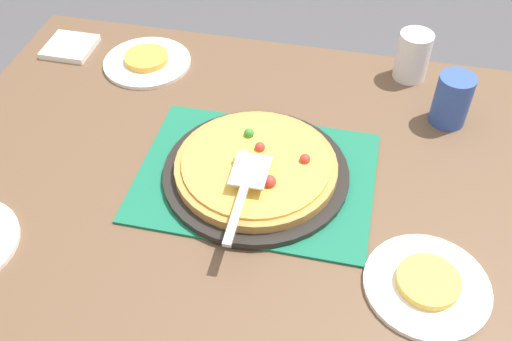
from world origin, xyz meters
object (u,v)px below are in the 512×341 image
Objects in this scene: served_slice_right at (147,58)px; cup_far at (413,56)px; napkin_stack at (70,47)px; plate_far_right at (147,62)px; pizza at (256,166)px; pizza_server at (245,188)px; pizza_pan at (256,173)px; plate_near_left at (427,286)px; served_slice_left at (428,281)px; cup_near at (452,100)px.

served_slice_right is 0.66m from cup_far.
plate_far_right is at bearing 175.20° from napkin_stack.
pizza_server reaches higher than pizza.
pizza_server is (-0.00, 0.10, 0.06)m from pizza_pan.
pizza is 1.50× the size of plate_far_right.
pizza_pan is at bearing -29.43° from plate_near_left.
served_slice_left is 0.92× the size of cup_near.
pizza_server is at bearing 43.86° from cup_near.
plate_far_right is at bearing 0.00° from served_slice_right.
cup_far is at bearing -172.03° from plate_far_right.
cup_far is at bearing -175.23° from napkin_stack.
pizza_server is at bearing 129.77° from plate_far_right.
pizza is at bearing 35.17° from cup_near.
plate_near_left is at bearing 150.57° from pizza_pan.
served_slice_right is at bearing -4.79° from cup_near.
cup_far is (-0.29, -0.42, 0.05)m from pizza_pan.
pizza_server is 0.73m from napkin_stack.
served_slice_right is 0.92× the size of cup_near.
served_slice_right is 0.22m from napkin_stack.
pizza_pan is 1.73× the size of plate_near_left.
cup_near reaches higher than served_slice_left.
cup_near reaches higher than plate_near_left.
napkin_stack is (0.92, -0.55, -0.01)m from served_slice_left.
cup_near is at bearing -136.14° from pizza_server.
pizza_server is at bearing 90.41° from pizza_pan.
served_slice_right is 0.92× the size of napkin_stack.
plate_near_left is at bearing 143.15° from plate_far_right.
pizza is 0.10m from pizza_server.
pizza_server reaches higher than pizza_pan.
plate_far_right is 2.00× the size of served_slice_right.
plate_near_left is at bearing 85.57° from cup_near.
pizza_pan is at bearing -29.43° from served_slice_left.
pizza_pan reaches higher than napkin_stack.
pizza reaches higher than pizza_pan.
pizza is 0.67m from napkin_stack.
served_slice_right is 0.74m from cup_near.
cup_far is at bearing -59.54° from cup_near.
pizza is (-0.00, 0.00, 0.02)m from pizza_pan.
pizza_pan is 3.45× the size of served_slice_right.
pizza_pan reaches higher than plate_near_left.
plate_near_left is 2.00× the size of served_slice_left.
napkin_stack is at bearing -4.80° from plate_far_right.
served_slice_right is 0.56m from pizza_server.
cup_near is at bearing 120.46° from cup_far.
served_slice_left is (0.00, 0.00, 0.01)m from plate_near_left.
pizza_server reaches higher than served_slice_right.
pizza_pan is 0.40m from plate_near_left.
pizza_pan is 0.49m from plate_far_right.
pizza_pan is at bearing 35.15° from cup_near.
served_slice_left and served_slice_right have the same top height.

